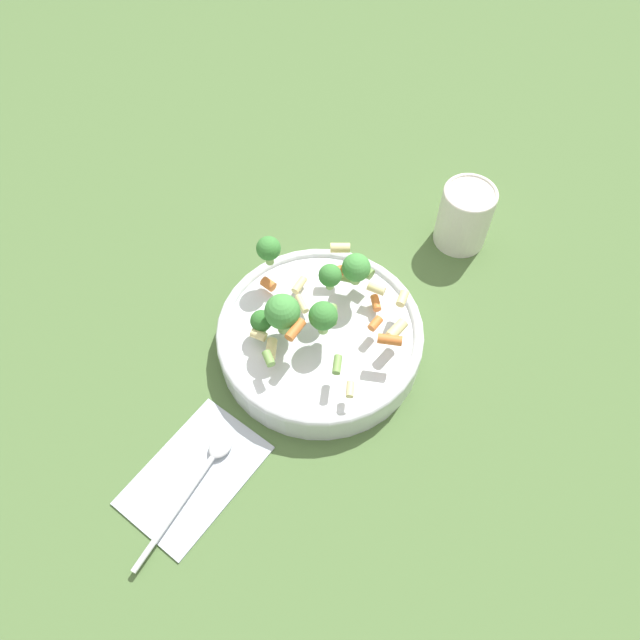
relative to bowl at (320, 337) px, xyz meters
The scene contains 6 objects.
ground_plane 0.03m from the bowl, ahead, with size 3.00×3.00×0.00m, color #4C6B38.
bowl is the anchor object (origin of this frame).
pasta_salad 0.07m from the bowl, 59.15° to the right, with size 0.21×0.23×0.08m.
cup 0.29m from the bowl, 153.40° to the right, with size 0.08×0.08×0.10m.
napkin 0.24m from the bowl, 34.35° to the left, with size 0.20×0.19×0.01m.
spoon 0.23m from the bowl, 36.41° to the left, with size 0.14×0.14×0.01m.
Camera 1 is at (0.12, 0.42, 0.73)m, focal length 35.00 mm.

